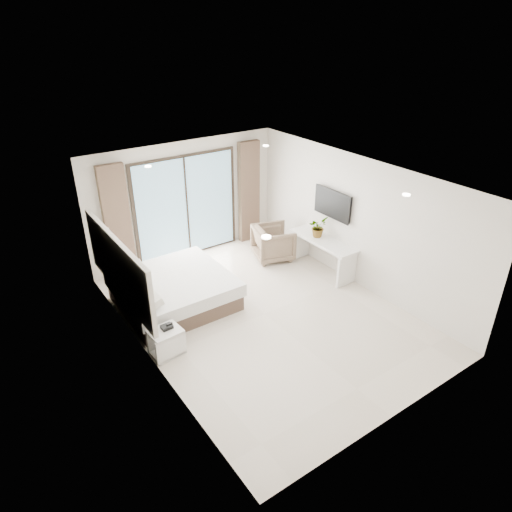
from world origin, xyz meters
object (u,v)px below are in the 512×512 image
object	(u,v)px
armchair	(273,241)
nightstand	(166,342)
bed	(173,291)
console_desk	(323,248)

from	to	relation	value
armchair	nightstand	bearing A→B (deg)	133.81
bed	nightstand	xyz separation A→B (m)	(-0.76, -1.29, -0.07)
nightstand	armchair	xyz separation A→B (m)	(3.53, 1.75, 0.20)
bed	nightstand	bearing A→B (deg)	-120.32
nightstand	armchair	bearing A→B (deg)	21.61
bed	nightstand	world-z (taller)	bed
bed	console_desk	world-z (taller)	console_desk
bed	console_desk	bearing A→B (deg)	-11.01
nightstand	armchair	size ratio (longest dim) A/B	0.63
bed	armchair	size ratio (longest dim) A/B	2.42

